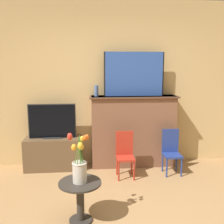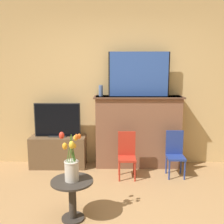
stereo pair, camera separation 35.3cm
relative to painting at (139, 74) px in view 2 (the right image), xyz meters
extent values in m
cube|color=tan|center=(-0.37, 0.18, -0.17)|extent=(8.00, 0.06, 2.70)
cube|color=brown|center=(0.00, -0.01, -0.94)|extent=(1.37, 0.32, 1.17)
cube|color=brown|center=(0.00, -0.02, -0.36)|extent=(1.43, 0.36, 0.02)
cube|color=black|center=(0.00, 0.01, 0.00)|extent=(0.97, 0.02, 0.70)
cube|color=#2D51A8|center=(0.00, -0.01, 0.00)|extent=(0.93, 0.02, 0.70)
cylinder|color=#4C6699|center=(-0.61, -0.01, -0.26)|extent=(0.07, 0.07, 0.18)
cube|color=brown|center=(-1.31, -0.05, -1.27)|extent=(0.90, 0.36, 0.51)
cube|color=#2D2D2D|center=(-1.31, -0.05, -1.00)|extent=(0.29, 0.12, 0.01)
cube|color=#2D2D2D|center=(-1.31, -0.04, -0.73)|extent=(0.74, 0.02, 0.55)
cube|color=black|center=(-1.31, -0.05, -0.73)|extent=(0.71, 0.02, 0.52)
cylinder|color=#B22D1E|center=(-0.32, -0.62, -1.38)|extent=(0.02, 0.02, 0.29)
cylinder|color=#B22D1E|center=(-0.09, -0.62, -1.38)|extent=(0.02, 0.02, 0.29)
cylinder|color=#B22D1E|center=(-0.32, -0.39, -1.38)|extent=(0.02, 0.02, 0.29)
cylinder|color=#B22D1E|center=(-0.09, -0.39, -1.38)|extent=(0.02, 0.02, 0.29)
cube|color=#B22D1E|center=(-0.20, -0.51, -1.22)|extent=(0.26, 0.26, 0.03)
cube|color=#B22D1E|center=(-0.20, -0.39, -1.02)|extent=(0.26, 0.02, 0.37)
cylinder|color=navy|center=(0.42, -0.56, -1.38)|extent=(0.02, 0.02, 0.29)
cylinder|color=navy|center=(0.64, -0.56, -1.38)|extent=(0.02, 0.02, 0.29)
cylinder|color=navy|center=(0.42, -0.33, -1.38)|extent=(0.02, 0.02, 0.29)
cylinder|color=navy|center=(0.64, -0.33, -1.38)|extent=(0.02, 0.02, 0.29)
cube|color=navy|center=(0.53, -0.45, -1.22)|extent=(0.26, 0.26, 0.03)
cube|color=navy|center=(0.53, -0.33, -1.02)|extent=(0.26, 0.02, 0.37)
cylinder|color=#332D28|center=(-0.84, -1.57, -1.51)|extent=(0.25, 0.25, 0.02)
cylinder|color=#332D28|center=(-0.84, -1.57, -1.31)|extent=(0.08, 0.08, 0.43)
cylinder|color=#332D28|center=(-0.84, -1.57, -1.08)|extent=(0.45, 0.45, 0.02)
cylinder|color=beige|center=(-0.84, -1.57, -0.97)|extent=(0.15, 0.15, 0.21)
torus|color=beige|center=(-0.84, -1.57, -0.86)|extent=(0.16, 0.16, 0.02)
cylinder|color=#477A2D|center=(-0.86, -1.59, -0.80)|extent=(0.04, 0.07, 0.27)
ellipsoid|color=orange|center=(-0.89, -1.66, -0.67)|extent=(0.05, 0.05, 0.07)
cylinder|color=#477A2D|center=(-0.82, -1.56, -0.76)|extent=(0.07, 0.04, 0.34)
ellipsoid|color=orange|center=(-0.76, -1.53, -0.60)|extent=(0.04, 0.04, 0.06)
cylinder|color=#477A2D|center=(-0.83, -1.55, -0.82)|extent=(0.02, 0.02, 0.24)
ellipsoid|color=orange|center=(-0.82, -1.54, -0.70)|extent=(0.04, 0.04, 0.06)
cylinder|color=#477A2D|center=(-0.84, -1.60, -0.80)|extent=(0.01, 0.03, 0.27)
ellipsoid|color=gold|center=(-0.83, -1.61, -0.67)|extent=(0.06, 0.06, 0.08)
cylinder|color=#477A2D|center=(-0.87, -1.58, -0.75)|extent=(0.07, 0.02, 0.37)
ellipsoid|color=red|center=(-0.93, -1.59, -0.57)|extent=(0.05, 0.05, 0.08)
cylinder|color=#477A2D|center=(-0.84, -1.55, -0.78)|extent=(0.03, 0.11, 0.30)
ellipsoid|color=gold|center=(-0.81, -1.45, -0.64)|extent=(0.05, 0.05, 0.06)
cylinder|color=#477A2D|center=(-0.82, -1.58, -0.76)|extent=(0.05, 0.02, 0.35)
ellipsoid|color=orange|center=(-0.78, -1.59, -0.59)|extent=(0.04, 0.04, 0.06)
camera|label=1|loc=(-0.75, -4.17, 0.13)|focal=42.00mm
camera|label=2|loc=(-0.40, -4.19, 0.13)|focal=42.00mm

